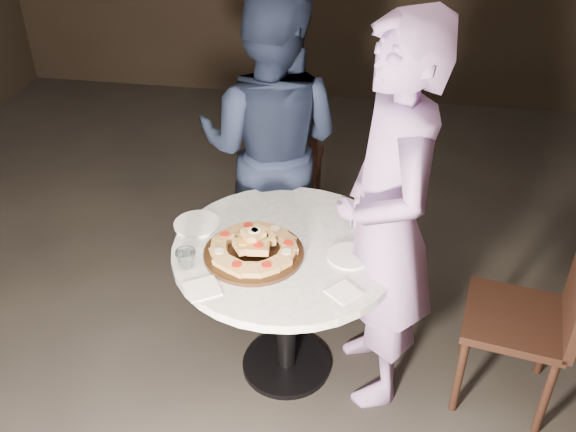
{
  "coord_description": "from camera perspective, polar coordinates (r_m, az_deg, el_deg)",
  "views": [
    {
      "loc": [
        0.49,
        -2.18,
        2.48
      ],
      "look_at": [
        0.12,
        0.13,
        0.89
      ],
      "focal_mm": 40.0,
      "sensor_mm": 36.0,
      "label": 1
    }
  ],
  "objects": [
    {
      "name": "table",
      "position": [
        2.95,
        -0.15,
        -4.93
      ],
      "size": [
        1.03,
        1.03,
        0.76
      ],
      "rotation": [
        0.0,
        0.0,
        -0.01
      ],
      "color": "black",
      "rests_on": "ground"
    },
    {
      "name": "serving_board",
      "position": [
        2.81,
        -3.06,
        -3.32
      ],
      "size": [
        0.48,
        0.48,
        0.02
      ],
      "primitive_type": "cylinder",
      "rotation": [
        0.0,
        0.0,
        0.09
      ],
      "color": "black",
      "rests_on": "table"
    },
    {
      "name": "plate_left",
      "position": [
        3.02,
        -8.08,
        -0.7
      ],
      "size": [
        0.27,
        0.27,
        0.01
      ],
      "primitive_type": "cylinder",
      "rotation": [
        0.0,
        0.0,
        -0.33
      ],
      "color": "white",
      "rests_on": "table"
    },
    {
      "name": "focaccia_pile",
      "position": [
        2.79,
        -3.03,
        -2.63
      ],
      "size": [
        0.39,
        0.4,
        0.1
      ],
      "rotation": [
        0.0,
        0.0,
        0.25
      ],
      "color": "#AE7F43",
      "rests_on": "serving_board"
    },
    {
      "name": "floor",
      "position": [
        3.34,
        -2.47,
        -13.86
      ],
      "size": [
        7.0,
        7.0,
        0.0
      ],
      "primitive_type": "plane",
      "color": "black",
      "rests_on": "ground"
    },
    {
      "name": "water_glass",
      "position": [
        2.75,
        -9.06,
        -3.79
      ],
      "size": [
        0.11,
        0.11,
        0.08
      ],
      "primitive_type": "imported",
      "rotation": [
        0.0,
        0.0,
        -0.29
      ],
      "color": "silver",
      "rests_on": "table"
    },
    {
      "name": "napkin_far",
      "position": [
        2.62,
        4.98,
        -6.77
      ],
      "size": [
        0.16,
        0.16,
        0.01
      ],
      "primitive_type": "cube",
      "rotation": [
        0.0,
        0.0,
        -0.73
      ],
      "color": "white",
      "rests_on": "table"
    },
    {
      "name": "chair_right",
      "position": [
        3.07,
        21.57,
        -7.93
      ],
      "size": [
        0.53,
        0.51,
        0.94
      ],
      "rotation": [
        0.0,
        0.0,
        -1.75
      ],
      "color": "black",
      "rests_on": "ground"
    },
    {
      "name": "diner_teal",
      "position": [
        2.75,
        8.74,
        -0.78
      ],
      "size": [
        0.61,
        0.77,
        1.84
      ],
      "primitive_type": "imported",
      "rotation": [
        0.0,
        0.0,
        -1.29
      ],
      "color": "#856BA5",
      "rests_on": "ground"
    },
    {
      "name": "chair_far",
      "position": [
        4.04,
        -0.22,
        5.16
      ],
      "size": [
        0.42,
        0.44,
        0.9
      ],
      "rotation": [
        0.0,
        0.0,
        3.14
      ],
      "color": "black",
      "rests_on": "ground"
    },
    {
      "name": "diner_navy",
      "position": [
        3.47,
        -1.52,
        6.24
      ],
      "size": [
        0.89,
        0.72,
        1.71
      ],
      "primitive_type": "imported",
      "rotation": [
        0.0,
        0.0,
        3.05
      ],
      "color": "#141B30",
      "rests_on": "ground"
    },
    {
      "name": "napkin_near",
      "position": [
        2.65,
        -7.58,
        -6.43
      ],
      "size": [
        0.18,
        0.18,
        0.01
      ],
      "primitive_type": "cube",
      "rotation": [
        0.0,
        0.0,
        0.55
      ],
      "color": "white",
      "rests_on": "table"
    },
    {
      "name": "plate_right",
      "position": [
        2.81,
        5.44,
        -3.56
      ],
      "size": [
        0.25,
        0.25,
        0.01
      ],
      "primitive_type": "cylinder",
      "rotation": [
        0.0,
        0.0,
        0.34
      ],
      "color": "white",
      "rests_on": "table"
    }
  ]
}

